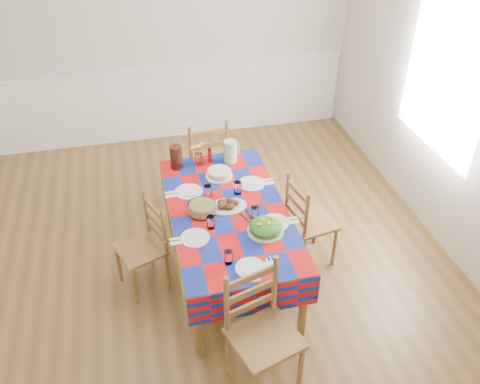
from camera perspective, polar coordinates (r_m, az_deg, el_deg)
The scene contains 23 objects.
room at distance 3.84m, azimuth -4.91°, elevation 6.26°, with size 4.58×5.08×2.78m.
wainscot at distance 6.44m, azimuth -8.11°, elevation 10.05°, with size 4.41×0.06×0.92m.
window_right at distance 4.82m, azimuth 22.11°, elevation 12.05°, with size 1.40×1.40×0.00m, color white.
dining_table at distance 4.20m, azimuth -1.33°, elevation -2.81°, with size 0.95×1.77×0.69m.
setting_near_head at distance 3.64m, azimuth 0.38°, elevation -8.08°, with size 0.36×0.24×0.11m.
setting_left_near at distance 3.91m, azimuth -4.50°, elevation -4.51°, with size 0.41×0.24×0.11m.
setting_left_far at distance 4.33m, azimuth -5.12°, elevation 0.04°, with size 0.43×0.26×0.11m.
setting_right_near at distance 4.03m, azimuth 3.20°, elevation -3.02°, with size 0.42×0.24×0.11m.
setting_right_far at distance 4.40m, azimuth 0.81°, elevation 0.80°, with size 0.44×0.26×0.11m.
meat_platter at distance 4.17m, azimuth -1.39°, elevation -1.46°, with size 0.32×0.23×0.06m.
salad_platter at distance 3.91m, azimuth 2.87°, elevation -3.99°, with size 0.28×0.28×0.12m.
pasta_bowl at distance 4.12m, azimuth -4.27°, elevation -1.82°, with size 0.23×0.23×0.08m.
cake at distance 4.54m, azimuth -2.36°, elevation 2.08°, with size 0.25×0.25×0.07m.
serving_utensils at distance 4.09m, azimuth 0.78°, elevation -2.66°, with size 0.13×0.29×0.01m.
flower_vase at distance 4.69m, azimuth -4.71°, elevation 4.08°, with size 0.14×0.11×0.22m.
hot_sauce at distance 4.73m, azimuth -3.41°, elevation 4.18°, with size 0.04×0.04×0.15m, color #AC0D14.
green_pitcher at distance 4.72m, azimuth -1.09°, elevation 4.59°, with size 0.12×0.12×0.21m, color #ADD999.
tea_pitcher at distance 4.65m, azimuth -7.17°, elevation 3.89°, with size 0.11×0.11×0.22m, color black.
name_card at distance 3.54m, azimuth 1.70°, elevation -9.94°, with size 0.08×0.02×0.02m, color silver.
chair_near at distance 3.53m, azimuth 2.42°, elevation -15.56°, with size 0.53×0.52×0.97m.
chair_far at distance 5.18m, azimuth -3.83°, elevation 3.44°, with size 0.47×0.45×0.97m.
chair_left at distance 4.29m, azimuth -10.67°, elevation -6.10°, with size 0.46×0.47×0.84m.
chair_right at distance 4.47m, azimuth 7.60°, elevation -3.39°, with size 0.43×0.45×0.88m.
Camera 1 is at (-0.44, -3.33, 3.22)m, focal length 38.00 mm.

